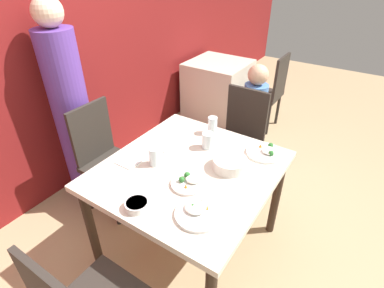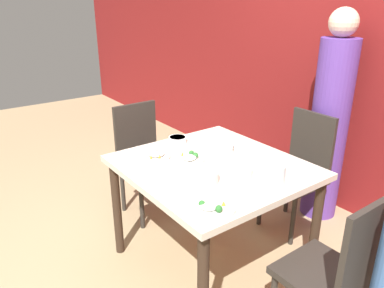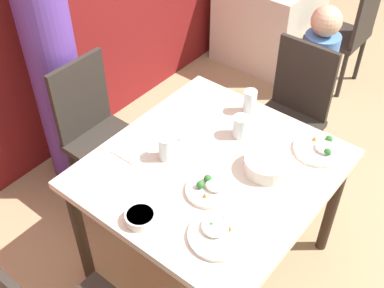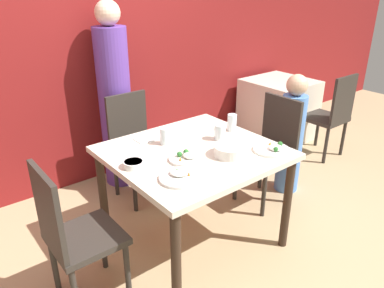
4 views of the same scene
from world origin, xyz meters
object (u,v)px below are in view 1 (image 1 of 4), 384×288
object	(u,v)px
chair_child_spot	(239,138)
plate_rice_adult	(189,182)
person_child	(252,123)
bowl_curry	(230,163)
chair_adult_spot	(105,156)
person_adult	(72,114)
glass_water_tall	(208,140)

from	to	relation	value
chair_child_spot	plate_rice_adult	world-z (taller)	chair_child_spot
person_child	bowl_curry	size ratio (longest dim) A/B	5.03
bowl_curry	person_child	bearing A→B (deg)	14.72
chair_adult_spot	person_child	bearing A→B (deg)	-35.08
chair_adult_spot	chair_child_spot	bearing A→B (deg)	-42.79
person_adult	glass_water_tall	bearing A→B (deg)	-78.49
person_adult	plate_rice_adult	distance (m)	1.27
person_child	person_adult	bearing A→B (deg)	135.67
person_child	glass_water_tall	distance (m)	0.95
chair_adult_spot	plate_rice_adult	distance (m)	1.00
chair_adult_spot	glass_water_tall	bearing A→B (deg)	-74.36
person_child	chair_adult_spot	bearing A→B (deg)	144.92
bowl_curry	plate_rice_adult	bearing A→B (deg)	155.29
person_child	bowl_curry	distance (m)	1.10
chair_adult_spot	bowl_curry	world-z (taller)	chair_adult_spot
person_adult	person_child	world-z (taller)	person_adult
person_child	bowl_curry	world-z (taller)	person_child
chair_child_spot	plate_rice_adult	xyz separation A→B (m)	(-1.03, -0.15, 0.28)
chair_adult_spot	bowl_curry	bearing A→B (deg)	-84.14
chair_adult_spot	plate_rice_adult	bearing A→B (deg)	-99.71
chair_child_spot	plate_rice_adult	size ratio (longest dim) A/B	4.37
bowl_curry	glass_water_tall	size ratio (longest dim) A/B	1.91
bowl_curry	plate_rice_adult	size ratio (longest dim) A/B	1.02
chair_adult_spot	glass_water_tall	xyz separation A→B (m)	(0.23, -0.83, 0.32)
chair_child_spot	bowl_curry	world-z (taller)	chair_child_spot
glass_water_tall	chair_child_spot	bearing A→B (deg)	3.13
person_child	plate_rice_adult	bearing A→B (deg)	-173.62
chair_adult_spot	bowl_curry	xyz separation A→B (m)	(0.11, -1.07, 0.30)
chair_child_spot	person_child	world-z (taller)	person_child
chair_adult_spot	person_adult	bearing A→B (deg)	90.00
chair_child_spot	plate_rice_adult	distance (m)	1.07
person_child	plate_rice_adult	xyz separation A→B (m)	(-1.30, -0.15, 0.25)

